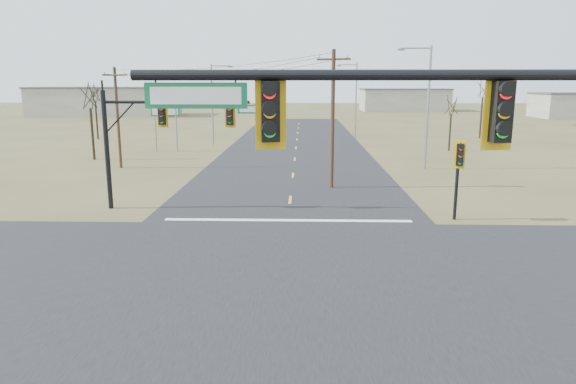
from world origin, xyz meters
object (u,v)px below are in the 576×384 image
Objects in this scene: mast_arm_far at (167,124)px; bare_tree_c at (452,105)px; utility_pole_near at (333,117)px; streetlight_a at (426,101)px; bare_tree_a at (89,95)px; streetlight_c at (214,100)px; bare_tree_b at (95,92)px; mast_arm_near at (517,156)px; streetlight_b at (354,97)px; bare_tree_d at (483,88)px; pedestal_signal_ne at (459,161)px; highway_sign at (165,113)px; utility_pole_far at (118,116)px.

mast_arm_far reaches higher than bare_tree_c.
utility_pole_near is 10.59m from streetlight_a.
utility_pole_near is 23.27m from bare_tree_a.
mast_arm_far is 21.10m from streetlight_a.
bare_tree_a is (-8.75, -11.07, 0.74)m from streetlight_c.
bare_tree_b is (-17.45, 34.08, 1.00)m from mast_arm_far.
utility_pole_near is at bearing 87.08° from mast_arm_near.
mast_arm_near is 1.23× the size of utility_pole_near.
streetlight_a is 12.34m from bare_tree_c.
bare_tree_b is 40.07m from bare_tree_c.
bare_tree_b is at bearing 166.25° from bare_tree_c.
streetlight_b is 1.20× the size of bare_tree_d.
utility_pole_near is 1.50× the size of bare_tree_c.
streetlight_c reaches higher than pedestal_signal_ne.
bare_tree_c is at bearing -26.51° from streetlight_c.
streetlight_a reaches higher than bare_tree_b.
bare_tree_b is 0.93× the size of bare_tree_d.
utility_pole_near is 25.44m from streetlight_c.
streetlight_b is (2.29, 52.95, -0.33)m from mast_arm_near.
highway_sign is 0.90× the size of bare_tree_c.
pedestal_signal_ne is 15.60m from streetlight_a.
mast_arm_near is 58.64m from bare_tree_b.
bare_tree_a is (-25.71, 19.54, 2.61)m from pedestal_signal_ne.
utility_pole_near is 36.28m from bare_tree_d.
bare_tree_d is at bearing 15.17° from highway_sign.
streetlight_b is 30.57m from bare_tree_b.
bare_tree_d is (39.65, 18.81, 0.44)m from bare_tree_a.
streetlight_c is (-2.49, 28.66, 0.28)m from mast_arm_far.
mast_arm_near is 56.54m from bare_tree_d.
bare_tree_d is at bearing 32.96° from utility_pole_far.
streetlight_b reaches higher than streetlight_c.
streetlight_c reaches higher than bare_tree_b.
utility_pole_far is 6.02m from bare_tree_a.
pedestal_signal_ne is 0.69× the size of bare_tree_c.
mast_arm_near is 53.00m from streetlight_b.
highway_sign is 0.60× the size of streetlight_c.
bare_tree_b is at bearing 110.64° from bare_tree_a.
bare_tree_d is (15.33, 0.76, 0.99)m from streetlight_b.
highway_sign is at bearing 105.16° from mast_arm_near.
streetlight_b is at bearing -177.15° from bare_tree_d.
bare_tree_a reaches higher than pedestal_signal_ne.
pedestal_signal_ne is at bearing -54.35° from utility_pole_near.
utility_pole_far is at bearing -158.51° from bare_tree_c.
bare_tree_d is (28.41, 36.40, 1.46)m from mast_arm_far.
utility_pole_far is 1.51× the size of highway_sign.
streetlight_b is at bearing 7.35° from streetlight_c.
utility_pole_far is 42.65m from bare_tree_d.
streetlight_c is 14.13m from bare_tree_a.
bare_tree_b is (-14.97, 5.42, 0.72)m from streetlight_c.
mast_arm_near is at bearing -61.22° from bare_tree_b.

